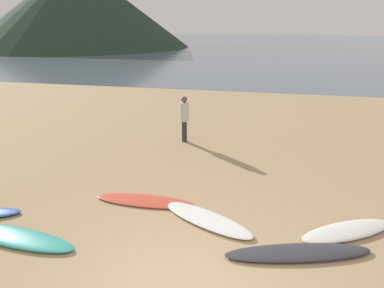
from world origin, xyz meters
TOP-DOWN VIEW (x-y plane):
  - ground_plane at (0.00, 10.00)m, footprint 120.00×120.00m
  - ocean_water at (0.00, 65.71)m, footprint 140.00×100.00m
  - headland_hill at (-29.08, 48.89)m, footprint 35.21×35.21m
  - surfboard_3 at (-3.33, 0.65)m, footprint 2.55×0.78m
  - surfboard_4 at (-1.45, 2.46)m, footprint 2.28×0.62m
  - surfboard_5 at (0.03, 1.99)m, footprint 2.16×1.46m
  - surfboard_6 at (1.76, 1.30)m, footprint 2.63×1.19m
  - surfboard_7 at (2.74, 2.17)m, footprint 2.00×1.48m
  - person_0 at (-1.54, 6.61)m, footprint 0.31×0.31m

SIDE VIEW (x-z plane):
  - ground_plane at x=0.00m, z-range -0.20..0.00m
  - ocean_water at x=0.00m, z-range 0.00..0.00m
  - surfboard_4 at x=-1.45m, z-range 0.00..0.06m
  - surfboard_5 at x=0.03m, z-range 0.00..0.09m
  - surfboard_3 at x=-3.33m, z-range 0.00..0.09m
  - surfboard_7 at x=2.74m, z-range 0.00..0.09m
  - surfboard_6 at x=1.76m, z-range 0.00..0.09m
  - person_0 at x=-1.54m, z-range 0.14..1.68m
  - headland_hill at x=-29.08m, z-range 0.00..12.86m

